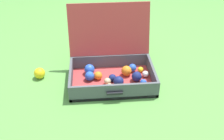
{
  "coord_description": "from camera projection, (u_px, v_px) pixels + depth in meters",
  "views": [
    {
      "loc": [
        -0.2,
        -1.54,
        1.21
      ],
      "look_at": [
        -0.06,
        0.08,
        0.12
      ],
      "focal_mm": 43.32,
      "sensor_mm": 36.0,
      "label": 1
    }
  ],
  "objects": [
    {
      "name": "ground_plane",
      "position": [
        121.0,
        89.0,
        1.96
      ],
      "size": [
        16.0,
        16.0,
        0.0
      ],
      "primitive_type": "plane",
      "color": "#569342"
    },
    {
      "name": "open_suitcase",
      "position": [
        112.0,
        66.0,
        2.01
      ],
      "size": [
        0.62,
        0.53,
        0.52
      ],
      "color": "#B23838",
      "rests_on": "ground"
    },
    {
      "name": "stray_ball_on_grass",
      "position": [
        40.0,
        73.0,
        2.06
      ],
      "size": [
        0.08,
        0.08,
        0.08
      ],
      "primitive_type": "sphere",
      "color": "yellow",
      "rests_on": "ground"
    }
  ]
}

